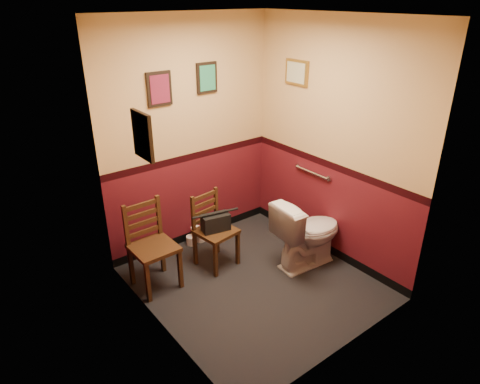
{
  "coord_description": "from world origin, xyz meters",
  "views": [
    {
      "loc": [
        -2.45,
        -2.91,
        2.86
      ],
      "look_at": [
        0.0,
        0.25,
        1.0
      ],
      "focal_mm": 32.0,
      "sensor_mm": 36.0,
      "label": 1
    }
  ],
  "objects": [
    {
      "name": "wall_back",
      "position": [
        0.0,
        1.2,
        1.35
      ],
      "size": [
        2.2,
        0.0,
        2.7
      ],
      "primitive_type": "cube",
      "rotation": [
        1.57,
        0.0,
        0.0
      ],
      "color": "#59131C",
      "rests_on": "ground"
    },
    {
      "name": "wall_right",
      "position": [
        1.1,
        0.0,
        1.35
      ],
      "size": [
        0.0,
        2.4,
        2.7
      ],
      "primitive_type": "cube",
      "rotation": [
        1.57,
        0.0,
        -1.57
      ],
      "color": "#59131C",
      "rests_on": "ground"
    },
    {
      "name": "toilet",
      "position": [
        0.72,
        -0.07,
        0.4
      ],
      "size": [
        0.86,
        0.53,
        0.81
      ],
      "primitive_type": "imported",
      "rotation": [
        0.0,
        0.0,
        1.48
      ],
      "color": "white",
      "rests_on": "floor"
    },
    {
      "name": "chair_right",
      "position": [
        -0.12,
        0.59,
        0.43
      ],
      "size": [
        0.45,
        0.45,
        0.86
      ],
      "rotation": [
        0.0,
        0.0,
        0.14
      ],
      "color": "#4E2F17",
      "rests_on": "floor"
    },
    {
      "name": "framed_print_right",
      "position": [
        1.08,
        0.6,
        2.05
      ],
      "size": [
        0.04,
        0.34,
        0.28
      ],
      "color": "olive",
      "rests_on": "wall_right"
    },
    {
      "name": "framed_print_back_a",
      "position": [
        -0.35,
        1.18,
        1.95
      ],
      "size": [
        0.28,
        0.04,
        0.36
      ],
      "color": "black",
      "rests_on": "wall_back"
    },
    {
      "name": "framed_print_back_b",
      "position": [
        0.25,
        1.18,
        2.0
      ],
      "size": [
        0.26,
        0.04,
        0.34
      ],
      "color": "black",
      "rests_on": "wall_back"
    },
    {
      "name": "chair_left",
      "position": [
        -0.85,
        0.66,
        0.47
      ],
      "size": [
        0.45,
        0.45,
        0.94
      ],
      "rotation": [
        0.0,
        0.0,
        0.02
      ],
      "color": "#4E2F17",
      "rests_on": "floor"
    },
    {
      "name": "wall_left",
      "position": [
        -1.1,
        0.0,
        1.35
      ],
      "size": [
        0.0,
        2.4,
        2.7
      ],
      "primitive_type": "cube",
      "rotation": [
        1.57,
        0.0,
        1.57
      ],
      "color": "#59131C",
      "rests_on": "ground"
    },
    {
      "name": "toilet_brush",
      "position": [
        0.98,
        0.03,
        0.07
      ],
      "size": [
        0.12,
        0.12,
        0.44
      ],
      "color": "silver",
      "rests_on": "floor"
    },
    {
      "name": "floor",
      "position": [
        0.0,
        0.0,
        0.0
      ],
      "size": [
        2.2,
        2.4,
        0.0
      ],
      "primitive_type": "cube",
      "color": "black",
      "rests_on": "ground"
    },
    {
      "name": "handbag",
      "position": [
        -0.11,
        0.55,
        0.55
      ],
      "size": [
        0.33,
        0.22,
        0.22
      ],
      "rotation": [
        0.0,
        0.0,
        -0.22
      ],
      "color": "black",
      "rests_on": "chair_right"
    },
    {
      "name": "grab_bar",
      "position": [
        1.07,
        0.25,
        0.95
      ],
      "size": [
        0.05,
        0.56,
        0.06
      ],
      "color": "silver",
      "rests_on": "wall_right"
    },
    {
      "name": "tp_stack",
      "position": [
        -0.05,
        1.09,
        0.09
      ],
      "size": [
        0.26,
        0.13,
        0.22
      ],
      "color": "silver",
      "rests_on": "floor"
    },
    {
      "name": "wall_front",
      "position": [
        0.0,
        -1.2,
        1.35
      ],
      "size": [
        2.2,
        0.0,
        2.7
      ],
      "primitive_type": "cube",
      "rotation": [
        -1.57,
        0.0,
        0.0
      ],
      "color": "#59131C",
      "rests_on": "ground"
    },
    {
      "name": "ceiling",
      "position": [
        0.0,
        0.0,
        2.7
      ],
      "size": [
        2.2,
        2.4,
        0.0
      ],
      "primitive_type": "cube",
      "rotation": [
        3.14,
        0.0,
        0.0
      ],
      "color": "silver",
      "rests_on": "ground"
    },
    {
      "name": "framed_print_left",
      "position": [
        -1.08,
        0.1,
        1.85
      ],
      "size": [
        0.04,
        0.3,
        0.38
      ],
      "color": "black",
      "rests_on": "wall_left"
    }
  ]
}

